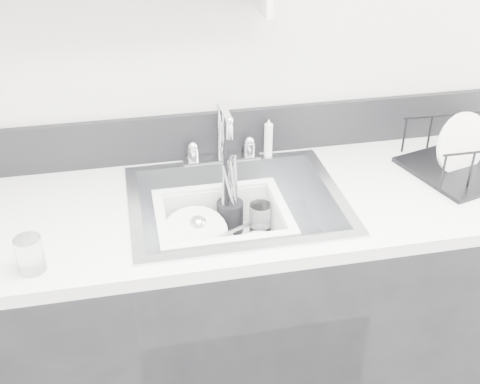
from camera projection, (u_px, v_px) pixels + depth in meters
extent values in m
cube|color=silver|center=(217.00, 46.00, 1.85)|extent=(3.50, 0.02, 2.60)
cube|color=black|center=(237.00, 320.00, 2.05)|extent=(3.20, 0.62, 0.88)
cube|color=silver|center=(237.00, 206.00, 1.81)|extent=(3.20, 0.62, 0.04)
cube|color=black|center=(219.00, 134.00, 2.01)|extent=(3.20, 0.02, 0.16)
cube|color=silver|center=(222.00, 159.00, 2.01)|extent=(0.26, 0.06, 0.02)
cylinder|color=silver|center=(193.00, 154.00, 1.98)|extent=(0.04, 0.04, 0.05)
cylinder|color=silver|center=(249.00, 149.00, 2.01)|extent=(0.04, 0.04, 0.05)
cylinder|color=silver|center=(221.00, 131.00, 1.96)|extent=(0.02, 0.02, 0.20)
cylinder|color=silver|center=(225.00, 111.00, 1.84)|extent=(0.02, 0.15, 0.02)
cylinder|color=white|center=(268.00, 138.00, 2.01)|extent=(0.03, 0.03, 0.14)
cylinder|color=white|center=(199.00, 246.00, 1.85)|extent=(0.22, 0.22, 0.01)
cylinder|color=white|center=(200.00, 241.00, 1.85)|extent=(0.21, 0.21, 0.01)
cylinder|color=white|center=(195.00, 234.00, 1.83)|extent=(0.24, 0.24, 0.09)
cylinder|color=black|center=(230.00, 217.00, 1.91)|extent=(0.08, 0.08, 0.11)
cylinder|color=silver|center=(225.00, 190.00, 1.86)|extent=(0.01, 0.05, 0.21)
cylinder|color=silver|center=(235.00, 195.00, 1.86)|extent=(0.02, 0.04, 0.19)
cylinder|color=black|center=(226.00, 185.00, 1.85)|extent=(0.01, 0.06, 0.23)
cylinder|color=white|center=(260.00, 218.00, 1.90)|extent=(0.09, 0.09, 0.10)
cylinder|color=white|center=(30.00, 255.00, 1.50)|extent=(0.07, 0.07, 0.10)
imported|color=white|center=(260.00, 246.00, 1.83)|extent=(0.15, 0.15, 0.04)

